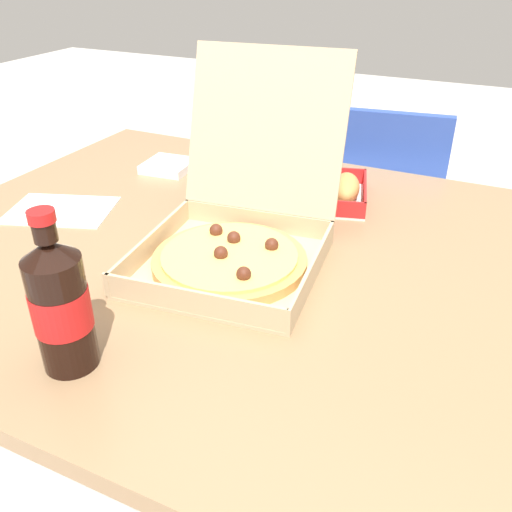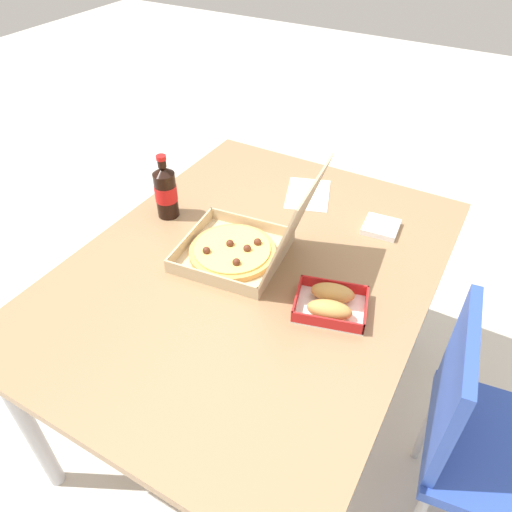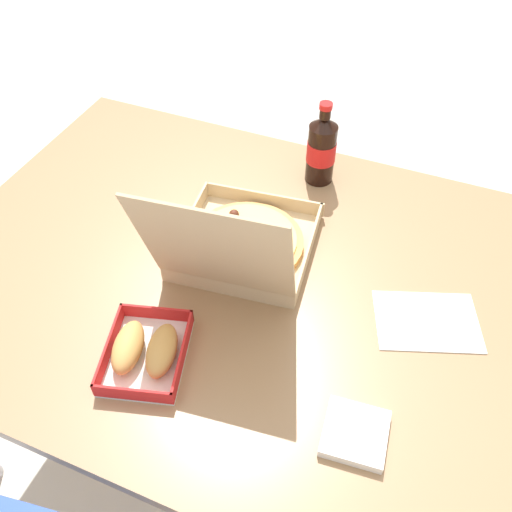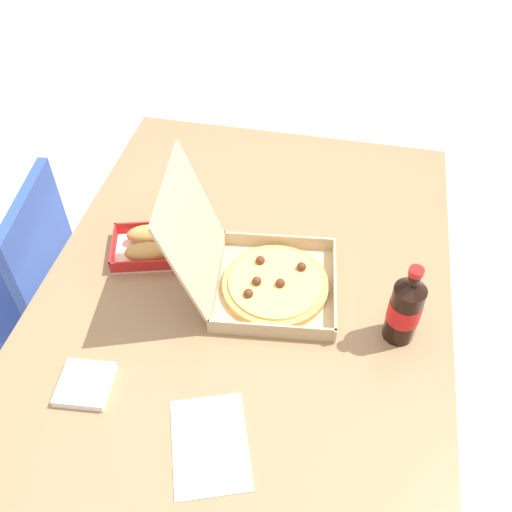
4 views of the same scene
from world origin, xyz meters
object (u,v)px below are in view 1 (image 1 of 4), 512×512
(paper_menu, at_px, (61,210))
(napkin_pile, at_px, (168,166))
(cola_bottle, at_px, (60,304))
(pizza_box_open, at_px, (237,236))
(bread_side_box, at_px, (331,189))
(chair, at_px, (374,216))

(paper_menu, bearing_deg, napkin_pile, 56.55)
(paper_menu, bearing_deg, cola_bottle, -65.44)
(pizza_box_open, distance_m, napkin_pile, 0.47)
(pizza_box_open, xyz_separation_m, bread_side_box, (0.07, 0.31, -0.02))
(cola_bottle, bearing_deg, bread_side_box, 77.85)
(pizza_box_open, height_order, cola_bottle, pizza_box_open)
(pizza_box_open, relative_size, bread_side_box, 1.90)
(pizza_box_open, relative_size, cola_bottle, 1.90)
(chair, distance_m, cola_bottle, 1.18)
(napkin_pile, bearing_deg, paper_menu, -103.85)
(bread_side_box, bearing_deg, cola_bottle, -102.15)
(paper_menu, distance_m, napkin_pile, 0.30)
(paper_menu, bearing_deg, chair, 37.59)
(bread_side_box, height_order, paper_menu, bread_side_box)
(chair, xyz_separation_m, cola_bottle, (-0.14, -1.12, 0.34))
(pizza_box_open, bearing_deg, paper_menu, 177.13)
(bread_side_box, xyz_separation_m, cola_bottle, (-0.14, -0.65, 0.07))
(pizza_box_open, relative_size, napkin_pile, 3.87)
(cola_bottle, bearing_deg, napkin_pile, 112.83)
(pizza_box_open, xyz_separation_m, cola_bottle, (-0.07, -0.34, 0.05))
(cola_bottle, xyz_separation_m, paper_menu, (-0.35, 0.36, -0.09))
(cola_bottle, height_order, paper_menu, cola_bottle)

